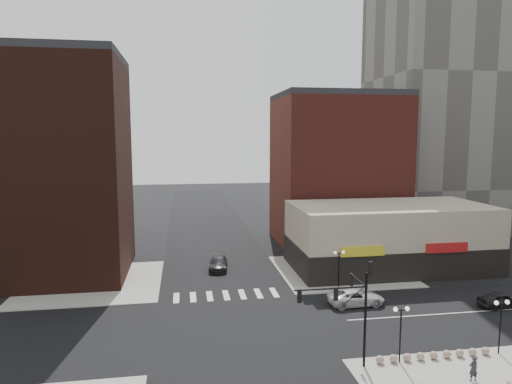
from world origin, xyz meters
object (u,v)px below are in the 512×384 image
object	(u,v)px
traffic_signal	(351,300)
dark_sedan_north	(218,263)
street_lamp_se_b	(501,313)
street_lamp_se_a	(401,320)
dark_sedan_east	(501,300)
white_suv	(356,297)
street_lamp_ne	(339,260)
pedestrian	(473,369)

from	to	relation	value
traffic_signal	dark_sedan_north	distance (m)	26.85
traffic_signal	dark_sedan_north	xyz separation A→B (m)	(-7.38, 25.48, -4.18)
dark_sedan_north	street_lamp_se_b	bearing A→B (deg)	-46.03
street_lamp_se_a	dark_sedan_east	world-z (taller)	street_lamp_se_a
street_lamp_se_a	white_suv	world-z (taller)	street_lamp_se_a
street_lamp_ne	dark_sedan_east	xyz separation A→B (m)	(13.79, -7.27, -2.54)
street_lamp_ne	pedestrian	size ratio (longest dim) A/B	2.42
street_lamp_ne	dark_sedan_north	world-z (taller)	street_lamp_ne
white_suv	street_lamp_se_b	bearing A→B (deg)	-151.11
white_suv	pedestrian	world-z (taller)	pedestrian
dark_sedan_north	street_lamp_ne	bearing A→B (deg)	-31.22
street_lamp_ne	white_suv	xyz separation A→B (m)	(0.22, -4.49, -2.53)
dark_sedan_north	street_lamp_se_a	bearing A→B (deg)	-59.28
traffic_signal	street_lamp_ne	world-z (taller)	traffic_signal
street_lamp_se_a	dark_sedan_east	bearing A→B (deg)	30.54
dark_sedan_north	traffic_signal	bearing A→B (deg)	-66.61
street_lamp_se_b	white_suv	xyz separation A→B (m)	(-6.78, 11.51, -2.53)
traffic_signal	pedestrian	bearing A→B (deg)	-24.63
street_lamp_ne	street_lamp_se_b	bearing A→B (deg)	-66.37
dark_sedan_east	pedestrian	world-z (taller)	pedestrian
dark_sedan_east	street_lamp_se_a	bearing A→B (deg)	116.51
white_suv	pedestrian	distance (m)	14.94
street_lamp_se_b	dark_sedan_north	xyz separation A→B (m)	(-19.15, 25.64, -2.51)
street_lamp_se_a	street_lamp_se_b	size ratio (longest dim) A/B	1.00
traffic_signal	dark_sedan_east	world-z (taller)	traffic_signal
street_lamp_ne	dark_sedan_east	world-z (taller)	street_lamp_ne
street_lamp_se_a	pedestrian	xyz separation A→B (m)	(3.65, -3.23, -2.31)
traffic_signal	pedestrian	xyz separation A→B (m)	(7.41, -3.40, -3.98)
dark_sedan_north	white_suv	bearing A→B (deg)	-41.60
street_lamp_se_a	white_suv	size ratio (longest dim) A/B	0.76
street_lamp_ne	pedestrian	bearing A→B (deg)	-82.16
traffic_signal	street_lamp_se_a	bearing A→B (deg)	-2.57
street_lamp_se_b	dark_sedan_east	size ratio (longest dim) A/B	0.94
white_suv	dark_sedan_north	world-z (taller)	dark_sedan_north
traffic_signal	white_suv	xyz separation A→B (m)	(4.98, 11.34, -4.20)
street_lamp_se_a	dark_sedan_north	distance (m)	28.08
dark_sedan_north	pedestrian	distance (m)	32.44
street_lamp_se_a	street_lamp_se_b	xyz separation A→B (m)	(8.00, 0.00, 0.00)
street_lamp_se_a	street_lamp_se_b	bearing A→B (deg)	0.00
street_lamp_se_a	street_lamp_se_b	world-z (taller)	same
traffic_signal	street_lamp_se_b	world-z (taller)	traffic_signal
street_lamp_ne	dark_sedan_east	size ratio (longest dim) A/B	0.94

